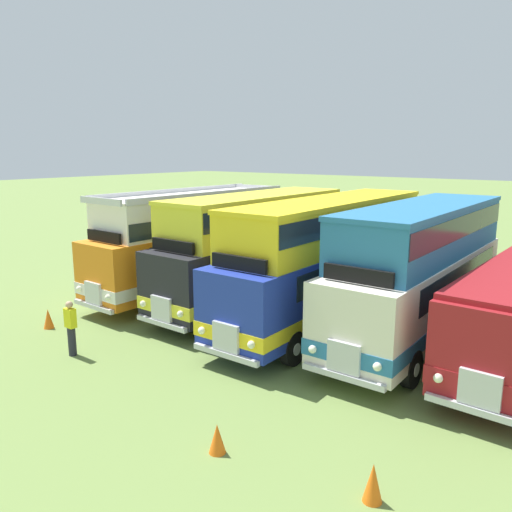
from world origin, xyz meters
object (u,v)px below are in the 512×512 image
bus_fourth_in_row (421,267)px  cone_far_end (48,319)px  marshal_person (71,328)px  bus_second_in_row (255,245)px  bus_third_in_row (330,255)px  cone_mid_row (373,483)px  bus_first_in_row (194,240)px  cone_near_end (217,438)px

bus_fourth_in_row → cone_far_end: bearing=-147.0°
cone_far_end → marshal_person: marshal_person is taller
bus_second_in_row → cone_far_end: size_ratio=14.16×
marshal_person → bus_fourth_in_row: bearing=44.8°
bus_second_in_row → cone_far_end: 8.11m
bus_second_in_row → cone_far_end: bus_second_in_row is taller
bus_third_in_row → bus_fourth_in_row: (3.29, 0.14, -0.01)m
cone_mid_row → cone_far_end: (-13.00, 1.43, -0.02)m
bus_first_in_row → marshal_person: 7.83m
bus_first_in_row → cone_far_end: bearing=-97.2°
bus_first_in_row → cone_near_end: size_ratio=15.82×
bus_third_in_row → cone_mid_row: bus_third_in_row is taller
bus_second_in_row → bus_third_in_row: same height
bus_third_in_row → bus_second_in_row: bearing=-177.5°
bus_third_in_row → marshal_person: bus_third_in_row is taller
bus_fourth_in_row → marshal_person: 11.21m
bus_second_in_row → marshal_person: bearing=-99.7°
cone_mid_row → cone_far_end: bearing=173.7°
bus_fourth_in_row → cone_near_end: bearing=-95.8°
bus_fourth_in_row → cone_far_end: size_ratio=14.80×
bus_first_in_row → bus_fourth_in_row: bus_first_in_row is taller
cone_far_end → marshal_person: 3.01m
bus_first_in_row → cone_near_end: bus_first_in_row is taller
bus_third_in_row → bus_fourth_in_row: 3.30m
bus_fourth_in_row → marshal_person: bearing=-135.2°
cone_mid_row → cone_far_end: size_ratio=1.07×
cone_far_end → bus_fourth_in_row: bearing=33.0°
bus_second_in_row → bus_fourth_in_row: (6.58, 0.28, 0.00)m
bus_first_in_row → marshal_person: size_ratio=5.90×
bus_second_in_row → bus_third_in_row: 3.29m
bus_fourth_in_row → cone_mid_row: bus_fourth_in_row is taller
bus_fourth_in_row → marshal_person: bus_fourth_in_row is taller
cone_near_end → marshal_person: 7.08m
bus_first_in_row → cone_mid_row: (12.18, -7.98, -1.98)m
bus_fourth_in_row → cone_near_end: bus_fourth_in_row is taller
bus_second_in_row → cone_mid_row: size_ratio=13.24×
cone_far_end → bus_first_in_row: bearing=82.8°
bus_third_in_row → marshal_person: size_ratio=6.67×
cone_near_end → cone_mid_row: (3.21, 0.57, 0.05)m
bus_fourth_in_row → marshal_person: (-7.87, -7.83, -1.58)m
bus_second_in_row → cone_mid_row: bearing=-42.3°
marshal_person → cone_near_end: bearing=-9.2°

